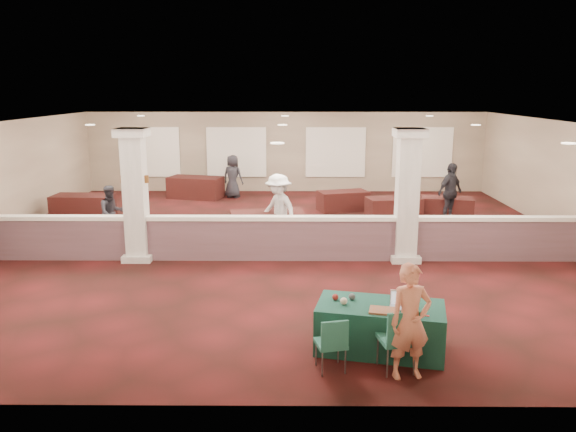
{
  "coord_description": "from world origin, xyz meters",
  "views": [
    {
      "loc": [
        0.26,
        -14.68,
        4.09
      ],
      "look_at": [
        0.16,
        -2.0,
        1.22
      ],
      "focal_mm": 35.0,
      "sensor_mm": 36.0,
      "label": 1
    }
  ],
  "objects_px": {
    "woman": "(410,322)",
    "far_table_back_left": "(196,187)",
    "far_table_back_right": "(447,207)",
    "attendee_b": "(278,209)",
    "conf_chair_side": "(332,340)",
    "near_table": "(380,328)",
    "attendee_c": "(450,192)",
    "conf_chair_main": "(399,335)",
    "far_table_front_center": "(267,226)",
    "far_table_back_center": "(343,201)",
    "far_table_front_right": "(394,208)",
    "attendee_d": "(233,176)",
    "attendee_a": "(112,213)",
    "far_table_front_left": "(83,207)"
  },
  "relations": [
    {
      "from": "far_table_front_center",
      "to": "far_table_front_right",
      "type": "height_order",
      "value": "far_table_front_center"
    },
    {
      "from": "far_table_back_center",
      "to": "far_table_back_right",
      "type": "distance_m",
      "value": 3.46
    },
    {
      "from": "far_table_front_right",
      "to": "attendee_c",
      "type": "height_order",
      "value": "attendee_c"
    },
    {
      "from": "far_table_front_center",
      "to": "far_table_back_left",
      "type": "relative_size",
      "value": 0.99
    },
    {
      "from": "far_table_front_center",
      "to": "far_table_back_left",
      "type": "xyz_separation_m",
      "value": [
        -3.02,
        6.2,
        0.0
      ]
    },
    {
      "from": "far_table_front_left",
      "to": "far_table_back_left",
      "type": "height_order",
      "value": "far_table_back_left"
    },
    {
      "from": "woman",
      "to": "far_table_back_left",
      "type": "xyz_separation_m",
      "value": [
        -5.4,
        13.7,
        -0.45
      ]
    },
    {
      "from": "woman",
      "to": "attendee_d",
      "type": "distance_m",
      "value": 14.35
    },
    {
      "from": "far_table_front_right",
      "to": "far_table_back_right",
      "type": "relative_size",
      "value": 1.04
    },
    {
      "from": "conf_chair_main",
      "to": "far_table_back_center",
      "type": "bearing_deg",
      "value": 78.08
    },
    {
      "from": "near_table",
      "to": "attendee_c",
      "type": "bearing_deg",
      "value": 80.75
    },
    {
      "from": "far_table_back_right",
      "to": "attendee_b",
      "type": "bearing_deg",
      "value": -149.29
    },
    {
      "from": "far_table_back_left",
      "to": "far_table_back_right",
      "type": "relative_size",
      "value": 1.23
    },
    {
      "from": "far_table_back_right",
      "to": "attendee_b",
      "type": "xyz_separation_m",
      "value": [
        -5.4,
        -3.21,
        0.62
      ]
    },
    {
      "from": "conf_chair_side",
      "to": "attendee_c",
      "type": "height_order",
      "value": "attendee_c"
    },
    {
      "from": "near_table",
      "to": "far_table_back_center",
      "type": "relative_size",
      "value": 1.19
    },
    {
      "from": "far_table_front_left",
      "to": "far_table_back_center",
      "type": "distance_m",
      "value": 8.59
    },
    {
      "from": "attendee_c",
      "to": "attendee_d",
      "type": "xyz_separation_m",
      "value": [
        -7.24,
        3.91,
        -0.1
      ]
    },
    {
      "from": "conf_chair_side",
      "to": "far_table_back_right",
      "type": "xyz_separation_m",
      "value": [
        4.44,
        10.29,
        -0.17
      ]
    },
    {
      "from": "conf_chair_main",
      "to": "attendee_a",
      "type": "bearing_deg",
      "value": 120.35
    },
    {
      "from": "far_table_back_center",
      "to": "far_table_back_left",
      "type": "bearing_deg",
      "value": 157.66
    },
    {
      "from": "far_table_back_right",
      "to": "attendee_c",
      "type": "xyz_separation_m",
      "value": [
        -0.08,
        -0.54,
        0.6
      ]
    },
    {
      "from": "woman",
      "to": "attendee_b",
      "type": "distance_m",
      "value": 7.49
    },
    {
      "from": "attendee_c",
      "to": "attendee_a",
      "type": "bearing_deg",
      "value": 155.02
    },
    {
      "from": "far_table_front_center",
      "to": "conf_chair_side",
      "type": "bearing_deg",
      "value": -80.17
    },
    {
      "from": "far_table_front_center",
      "to": "far_table_front_right",
      "type": "distance_m",
      "value": 4.79
    },
    {
      "from": "near_table",
      "to": "far_table_front_left",
      "type": "relative_size",
      "value": 1.05
    },
    {
      "from": "conf_chair_main",
      "to": "woman",
      "type": "height_order",
      "value": "woman"
    },
    {
      "from": "conf_chair_main",
      "to": "attendee_c",
      "type": "relative_size",
      "value": 0.54
    },
    {
      "from": "far_table_back_left",
      "to": "attendee_c",
      "type": "xyz_separation_m",
      "value": [
        8.67,
        -3.83,
        0.52
      ]
    },
    {
      "from": "far_table_back_left",
      "to": "attendee_b",
      "type": "xyz_separation_m",
      "value": [
        3.34,
        -6.5,
        0.54
      ]
    },
    {
      "from": "woman",
      "to": "far_table_front_right",
      "type": "distance_m",
      "value": 10.33
    },
    {
      "from": "far_table_back_left",
      "to": "far_table_back_center",
      "type": "bearing_deg",
      "value": -22.34
    },
    {
      "from": "far_table_back_right",
      "to": "woman",
      "type": "bearing_deg",
      "value": -107.83
    },
    {
      "from": "conf_chair_main",
      "to": "far_table_front_center",
      "type": "bearing_deg",
      "value": 95.9
    },
    {
      "from": "attendee_b",
      "to": "far_table_back_left",
      "type": "bearing_deg",
      "value": 163.84
    },
    {
      "from": "far_table_back_center",
      "to": "conf_chair_main",
      "type": "bearing_deg",
      "value": -90.91
    },
    {
      "from": "woman",
      "to": "far_table_back_left",
      "type": "distance_m",
      "value": 14.73
    },
    {
      "from": "far_table_back_center",
      "to": "far_table_back_right",
      "type": "relative_size",
      "value": 1.02
    },
    {
      "from": "attendee_a",
      "to": "far_table_front_right",
      "type": "bearing_deg",
      "value": -17.3
    },
    {
      "from": "attendee_a",
      "to": "attendee_d",
      "type": "height_order",
      "value": "attendee_d"
    },
    {
      "from": "far_table_front_left",
      "to": "far_table_front_center",
      "type": "height_order",
      "value": "far_table_front_center"
    },
    {
      "from": "far_table_back_right",
      "to": "attendee_a",
      "type": "relative_size",
      "value": 1.07
    },
    {
      "from": "far_table_front_left",
      "to": "attendee_d",
      "type": "height_order",
      "value": "attendee_d"
    },
    {
      "from": "far_table_back_right",
      "to": "attendee_d",
      "type": "relative_size",
      "value": 0.99
    },
    {
      "from": "woman",
      "to": "far_table_back_left",
      "type": "bearing_deg",
      "value": 99.54
    },
    {
      "from": "attendee_a",
      "to": "attendee_d",
      "type": "distance_m",
      "value": 6.82
    },
    {
      "from": "woman",
      "to": "attendee_c",
      "type": "xyz_separation_m",
      "value": [
        3.27,
        9.87,
        0.07
      ]
    },
    {
      "from": "far_table_front_center",
      "to": "attendee_b",
      "type": "distance_m",
      "value": 0.7
    },
    {
      "from": "far_table_front_left",
      "to": "attendee_d",
      "type": "bearing_deg",
      "value": 38.69
    }
  ]
}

